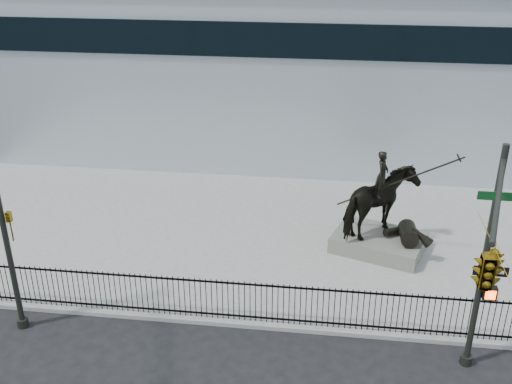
# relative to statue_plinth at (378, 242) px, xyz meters

# --- Properties ---
(ground) EXTENTS (120.00, 120.00, 0.00)m
(ground) POSITION_rel_statue_plinth_xyz_m (-4.74, -6.43, -0.47)
(ground) COLOR black
(ground) RESTS_ON ground
(plaza) EXTENTS (30.00, 12.00, 0.15)m
(plaza) POSITION_rel_statue_plinth_xyz_m (-4.74, 0.57, -0.39)
(plaza) COLOR gray
(plaza) RESTS_ON ground
(building) EXTENTS (44.00, 14.00, 9.00)m
(building) POSITION_rel_statue_plinth_xyz_m (-4.74, 13.57, 4.03)
(building) COLOR #B6BCC7
(building) RESTS_ON ground
(picket_fence) EXTENTS (22.10, 0.10, 1.50)m
(picket_fence) POSITION_rel_statue_plinth_xyz_m (-4.74, -5.18, 0.43)
(picket_fence) COLOR black
(picket_fence) RESTS_ON plaza
(statue_plinth) EXTENTS (3.97, 3.31, 0.64)m
(statue_plinth) POSITION_rel_statue_plinth_xyz_m (0.00, 0.00, 0.00)
(statue_plinth) COLOR #5F5D57
(statue_plinth) RESTS_ON plaza
(equestrian_statue) EXTENTS (4.13, 3.29, 3.68)m
(equestrian_statue) POSITION_rel_statue_plinth_xyz_m (0.06, -0.02, 1.65)
(equestrian_statue) COLOR black
(equestrian_statue) RESTS_ON statue_plinth
(traffic_signal_right) EXTENTS (2.17, 6.86, 7.00)m
(traffic_signal_right) POSITION_rel_statue_plinth_xyz_m (1.73, -8.44, 4.38)
(traffic_signal_right) COLOR black
(traffic_signal_right) RESTS_ON ground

